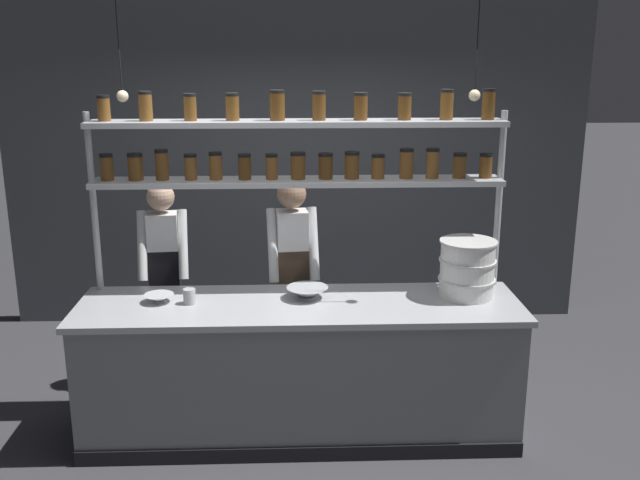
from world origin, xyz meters
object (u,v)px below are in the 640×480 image
(prep_bowl_near_left, at_px, (159,298))
(prep_bowl_center_front, at_px, (307,293))
(chef_center, at_px, (293,274))
(spice_shelf_unit, at_px, (299,159))
(serving_cup_front, at_px, (189,296))
(chef_left, at_px, (165,274))
(container_stack, at_px, (467,269))

(prep_bowl_near_left, xyz_separation_m, prep_bowl_center_front, (0.96, 0.04, 0.01))
(chef_center, xyz_separation_m, prep_bowl_center_front, (0.10, -0.49, 0.03))
(spice_shelf_unit, bearing_deg, serving_cup_front, -156.31)
(chef_left, height_order, prep_bowl_near_left, chef_left)
(prep_bowl_center_front, height_order, serving_cup_front, serving_cup_front)
(prep_bowl_center_front, distance_m, serving_cup_front, 0.76)
(serving_cup_front, bearing_deg, container_stack, 2.42)
(chef_left, relative_size, serving_cup_front, 15.81)
(prep_bowl_near_left, relative_size, prep_bowl_center_front, 0.71)
(prep_bowl_near_left, bearing_deg, spice_shelf_unit, 16.85)
(prep_bowl_near_left, xyz_separation_m, serving_cup_front, (0.20, -0.04, 0.02))
(chef_left, bearing_deg, spice_shelf_unit, -27.27)
(spice_shelf_unit, xyz_separation_m, prep_bowl_near_left, (-0.91, -0.28, -0.86))
(container_stack, distance_m, serving_cup_front, 1.81)
(container_stack, distance_m, prep_bowl_center_front, 1.06)
(chef_center, bearing_deg, serving_cup_front, -145.65)
(chef_center, height_order, prep_bowl_center_front, chef_center)
(container_stack, bearing_deg, spice_shelf_unit, 167.85)
(spice_shelf_unit, height_order, container_stack, spice_shelf_unit)
(container_stack, bearing_deg, chef_center, 156.64)
(prep_bowl_center_front, bearing_deg, spice_shelf_unit, 101.15)
(spice_shelf_unit, distance_m, chef_center, 0.91)
(chef_center, xyz_separation_m, prep_bowl_near_left, (-0.86, -0.54, 0.02))
(chef_center, height_order, serving_cup_front, chef_center)
(prep_bowl_center_front, relative_size, serving_cup_front, 2.76)
(chef_center, bearing_deg, spice_shelf_unit, -85.43)
(container_stack, xyz_separation_m, prep_bowl_near_left, (-2.01, -0.04, -0.17))
(chef_center, height_order, container_stack, chef_center)
(chef_left, xyz_separation_m, prep_bowl_center_front, (1.04, -0.64, 0.06))
(spice_shelf_unit, height_order, serving_cup_front, spice_shelf_unit)
(chef_left, distance_m, container_stack, 2.20)
(chef_left, distance_m, prep_bowl_near_left, 0.69)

